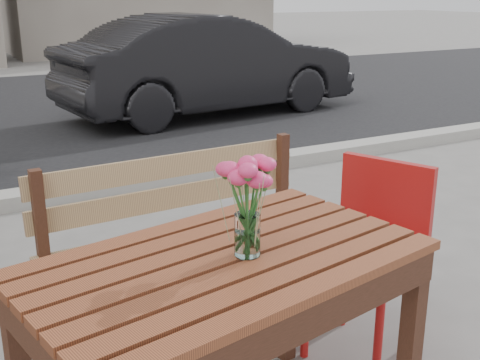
% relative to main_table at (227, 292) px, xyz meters
% --- Properties ---
extents(street, '(30.00, 8.12, 0.12)m').
position_rel_main_table_xyz_m(street, '(0.04, 5.24, -0.65)').
color(street, black).
rests_on(street, ground).
extents(main_table, '(1.43, 1.00, 0.81)m').
position_rel_main_table_xyz_m(main_table, '(0.00, 0.00, 0.00)').
color(main_table, '#562816').
rests_on(main_table, ground).
extents(main_bench, '(1.48, 0.50, 0.91)m').
position_rel_main_table_xyz_m(main_bench, '(0.26, 1.00, -0.13)').
color(main_bench, '#8E6949').
rests_on(main_bench, ground).
extents(red_chair, '(0.59, 0.59, 0.90)m').
position_rel_main_table_xyz_m(red_chair, '(0.93, 0.34, -0.15)').
color(red_chair, '#A51413').
rests_on(red_chair, ground).
extents(main_vase, '(0.18, 0.18, 0.34)m').
position_rel_main_table_xyz_m(main_vase, '(0.06, -0.03, 0.34)').
color(main_vase, white).
rests_on(main_vase, main_table).
extents(parked_car, '(4.22, 1.85, 1.35)m').
position_rel_main_table_xyz_m(parked_car, '(2.76, 5.87, -0.00)').
color(parked_car, black).
rests_on(parked_car, ground).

